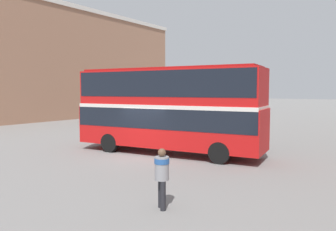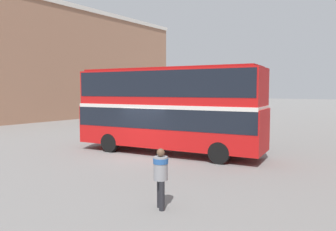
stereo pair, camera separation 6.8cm
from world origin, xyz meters
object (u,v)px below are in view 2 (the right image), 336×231
at_px(double_decker_bus, 168,105).
at_px(pedestrian_foreground, 161,172).
at_px(parked_car_side_street, 104,117).
at_px(parked_car_kerb_far, 192,114).

bearing_deg(double_decker_bus, pedestrian_foreground, -63.93).
distance_m(double_decker_bus, parked_car_side_street, 16.53).
height_order(pedestrian_foreground, parked_car_side_street, pedestrian_foreground).
xyz_separation_m(pedestrian_foreground, parked_car_side_street, (-18.75, 15.24, -0.32)).
xyz_separation_m(double_decker_bus, parked_car_side_street, (-14.08, 8.46, -1.86)).
relative_size(double_decker_bus, parked_car_kerb_far, 2.36).
xyz_separation_m(double_decker_bus, parked_car_kerb_far, (-8.36, 15.88, -1.79)).
bearing_deg(pedestrian_foreground, parked_car_kerb_far, -110.83).
height_order(double_decker_bus, parked_car_kerb_far, double_decker_bus).
xyz_separation_m(pedestrian_foreground, parked_car_kerb_far, (-13.04, 22.66, -0.25)).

